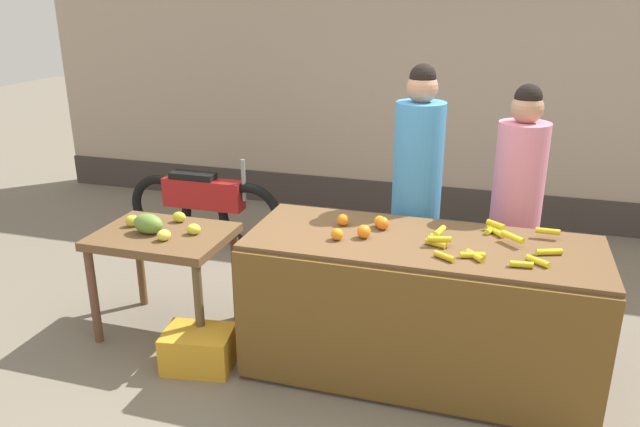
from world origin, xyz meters
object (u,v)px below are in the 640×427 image
Objects in this scene: vendor_woman_blue_shirt at (416,199)px; produce_sack at (297,264)px; vendor_woman_pink_shirt at (515,213)px; parked_motorcycle at (204,204)px; produce_crate at (199,349)px.

produce_sack is (-0.94, 0.14, -0.68)m from vendor_woman_blue_shirt.
vendor_woman_blue_shirt reaches higher than vendor_woman_pink_shirt.
parked_motorcycle is at bearing 156.52° from vendor_woman_blue_shirt.
vendor_woman_pink_shirt is (0.67, 0.10, -0.06)m from vendor_woman_blue_shirt.
vendor_woman_pink_shirt reaches higher than parked_motorcycle.
vendor_woman_pink_shirt reaches higher than produce_crate.
produce_crate is at bearing -140.19° from vendor_woman_blue_shirt.
vendor_woman_blue_shirt is 1.79m from produce_crate.
vendor_woman_pink_shirt is 1.11× the size of parked_motorcycle.
parked_motorcycle reaches higher than produce_sack.
parked_motorcycle is (-2.84, 0.84, -0.49)m from vendor_woman_pink_shirt.
produce_sack is (0.28, 1.16, 0.14)m from produce_crate.
vendor_woman_blue_shirt is at bearing -23.48° from parked_motorcycle.
vendor_woman_pink_shirt is 1.73m from produce_sack.
parked_motorcycle is at bearing 163.45° from vendor_woman_pink_shirt.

